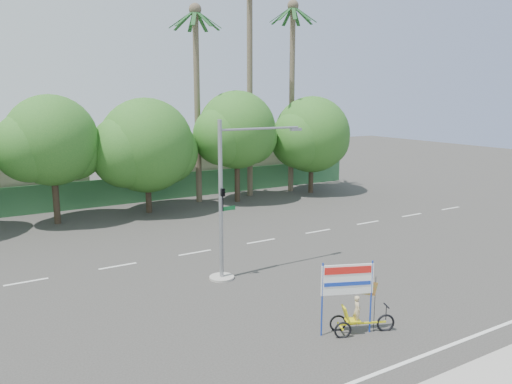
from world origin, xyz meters
TOP-DOWN VIEW (x-y plane):
  - ground at (0.00, 0.00)m, footprint 120.00×120.00m
  - fence at (0.00, 21.50)m, footprint 38.00×0.08m
  - building_right at (8.00, 26.00)m, footprint 14.00×8.00m
  - tree_left at (-7.05, 18.00)m, footprint 6.66×5.60m
  - tree_center at (-1.05, 18.00)m, footprint 7.62×6.40m
  - tree_right at (5.95, 18.00)m, footprint 6.90×5.80m
  - tree_far_right at (12.95, 18.00)m, footprint 7.38×6.20m
  - palm_tall at (8.00, 19.50)m, footprint 3.73×3.79m
  - palm_mid at (12.00, 19.50)m, footprint 3.73×3.79m
  - palm_short at (3.50, 19.50)m, footprint 3.73×3.79m
  - traffic_signal at (-2.20, 3.98)m, footprint 4.72×1.10m
  - trike_billboard at (-1.03, -2.91)m, footprint 2.47×1.21m

SIDE VIEW (x-z plane):
  - ground at x=0.00m, z-range 0.00..0.00m
  - fence at x=0.00m, z-range 0.00..2.00m
  - trike_billboard at x=-1.03m, z-range -0.25..2.35m
  - building_right at x=8.00m, z-range 0.00..3.60m
  - traffic_signal at x=-2.20m, z-range -0.58..6.42m
  - tree_center at x=-1.05m, z-range 0.54..8.39m
  - tree_far_right at x=12.95m, z-range 0.68..8.61m
  - tree_left at x=-7.05m, z-range 1.02..9.09m
  - tree_right at x=5.95m, z-range 1.06..9.42m
  - palm_short at x=3.50m, z-range 1.64..16.09m
  - palm_mid at x=12.00m, z-range 1.67..17.12m
  - palm_tall at x=8.00m, z-range 1.74..19.19m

